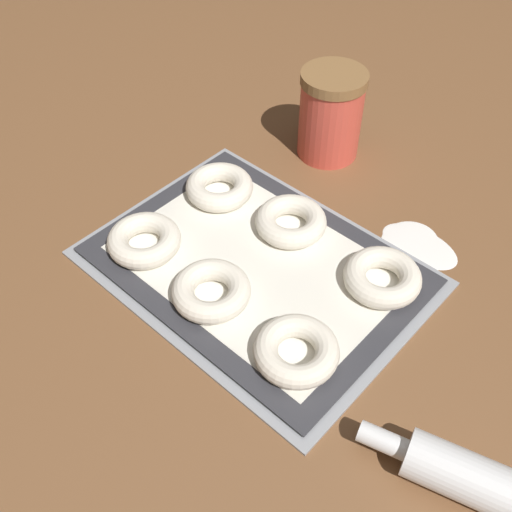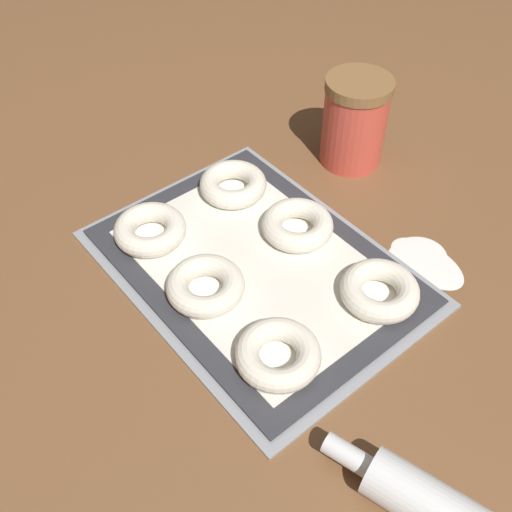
{
  "view_description": "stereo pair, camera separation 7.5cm",
  "coord_description": "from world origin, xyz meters",
  "px_view_note": "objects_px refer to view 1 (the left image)",
  "views": [
    {
      "loc": [
        0.34,
        -0.41,
        0.59
      ],
      "look_at": [
        -0.02,
        -0.01,
        0.03
      ],
      "focal_mm": 42.0,
      "sensor_mm": 36.0,
      "label": 1
    },
    {
      "loc": [
        0.39,
        -0.35,
        0.59
      ],
      "look_at": [
        -0.02,
        -0.01,
        0.03
      ],
      "focal_mm": 42.0,
      "sensor_mm": 36.0,
      "label": 2
    }
  ],
  "objects_px": {
    "bagel_front_right": "(296,351)",
    "bagel_back_right": "(382,277)",
    "bagel_front_left": "(144,240)",
    "bagel_back_left": "(219,187)",
    "flour_canister": "(331,114)",
    "baking_tray": "(256,267)",
    "bagel_back_center": "(291,221)",
    "bagel_front_center": "(211,291)"
  },
  "relations": [
    {
      "from": "bagel_front_right",
      "to": "bagel_back_right",
      "type": "xyz_separation_m",
      "value": [
        0.01,
        0.16,
        0.0
      ]
    },
    {
      "from": "baking_tray",
      "to": "bagel_front_right",
      "type": "bearing_deg",
      "value": -30.27
    },
    {
      "from": "bagel_front_right",
      "to": "bagel_back_right",
      "type": "relative_size",
      "value": 1.0
    },
    {
      "from": "bagel_back_center",
      "to": "bagel_front_center",
      "type": "bearing_deg",
      "value": -87.2
    },
    {
      "from": "bagel_back_center",
      "to": "bagel_back_right",
      "type": "xyz_separation_m",
      "value": [
        0.15,
        -0.0,
        0.0
      ]
    },
    {
      "from": "bagel_back_left",
      "to": "flour_canister",
      "type": "relative_size",
      "value": 0.7
    },
    {
      "from": "bagel_front_left",
      "to": "bagel_back_center",
      "type": "height_order",
      "value": "same"
    },
    {
      "from": "bagel_back_center",
      "to": "flour_canister",
      "type": "bearing_deg",
      "value": 113.19
    },
    {
      "from": "bagel_back_right",
      "to": "bagel_back_left",
      "type": "bearing_deg",
      "value": -176.91
    },
    {
      "from": "bagel_front_center",
      "to": "flour_canister",
      "type": "relative_size",
      "value": 0.7
    },
    {
      "from": "bagel_front_left",
      "to": "bagel_front_right",
      "type": "distance_m",
      "value": 0.26
    },
    {
      "from": "bagel_front_left",
      "to": "bagel_front_right",
      "type": "xyz_separation_m",
      "value": [
        0.26,
        0.0,
        0.0
      ]
    },
    {
      "from": "bagel_back_center",
      "to": "flour_canister",
      "type": "distance_m",
      "value": 0.21
    },
    {
      "from": "bagel_back_right",
      "to": "flour_canister",
      "type": "height_order",
      "value": "flour_canister"
    },
    {
      "from": "bagel_front_left",
      "to": "bagel_front_right",
      "type": "height_order",
      "value": "same"
    },
    {
      "from": "bagel_back_left",
      "to": "bagel_back_right",
      "type": "distance_m",
      "value": 0.28
    },
    {
      "from": "baking_tray",
      "to": "bagel_front_left",
      "type": "bearing_deg",
      "value": -148.4
    },
    {
      "from": "bagel_front_center",
      "to": "bagel_back_center",
      "type": "bearing_deg",
      "value": 92.8
    },
    {
      "from": "bagel_front_right",
      "to": "bagel_back_left",
      "type": "distance_m",
      "value": 0.3
    },
    {
      "from": "bagel_front_left",
      "to": "bagel_back_left",
      "type": "height_order",
      "value": "same"
    },
    {
      "from": "bagel_front_left",
      "to": "bagel_back_center",
      "type": "xyz_separation_m",
      "value": [
        0.12,
        0.16,
        0.0
      ]
    },
    {
      "from": "baking_tray",
      "to": "bagel_back_center",
      "type": "distance_m",
      "value": 0.08
    },
    {
      "from": "bagel_front_left",
      "to": "flour_canister",
      "type": "distance_m",
      "value": 0.35
    },
    {
      "from": "bagel_front_center",
      "to": "bagel_front_right",
      "type": "relative_size",
      "value": 1.0
    },
    {
      "from": "bagel_back_left",
      "to": "bagel_back_center",
      "type": "bearing_deg",
      "value": 6.89
    },
    {
      "from": "bagel_back_center",
      "to": "bagel_back_right",
      "type": "bearing_deg",
      "value": -0.06
    },
    {
      "from": "bagel_front_center",
      "to": "bagel_back_left",
      "type": "distance_m",
      "value": 0.2
    },
    {
      "from": "bagel_back_left",
      "to": "flour_canister",
      "type": "xyz_separation_m",
      "value": [
        0.04,
        0.2,
        0.05
      ]
    },
    {
      "from": "bagel_front_center",
      "to": "baking_tray",
      "type": "bearing_deg",
      "value": 89.29
    },
    {
      "from": "baking_tray",
      "to": "bagel_back_center",
      "type": "xyz_separation_m",
      "value": [
        -0.01,
        0.08,
        0.02
      ]
    },
    {
      "from": "bagel_back_right",
      "to": "flour_canister",
      "type": "xyz_separation_m",
      "value": [
        -0.23,
        0.19,
        0.05
      ]
    },
    {
      "from": "bagel_back_center",
      "to": "flour_canister",
      "type": "relative_size",
      "value": 0.7
    },
    {
      "from": "bagel_back_left",
      "to": "flour_canister",
      "type": "distance_m",
      "value": 0.21
    },
    {
      "from": "bagel_front_right",
      "to": "bagel_back_center",
      "type": "height_order",
      "value": "same"
    },
    {
      "from": "bagel_front_left",
      "to": "bagel_back_right",
      "type": "bearing_deg",
      "value": 30.53
    },
    {
      "from": "baking_tray",
      "to": "bagel_front_center",
      "type": "distance_m",
      "value": 0.08
    },
    {
      "from": "baking_tray",
      "to": "bagel_back_left",
      "type": "bearing_deg",
      "value": 153.66
    },
    {
      "from": "bagel_back_right",
      "to": "bagel_front_left",
      "type": "bearing_deg",
      "value": -149.47
    },
    {
      "from": "bagel_back_left",
      "to": "bagel_back_right",
      "type": "bearing_deg",
      "value": 3.09
    },
    {
      "from": "bagel_back_center",
      "to": "flour_canister",
      "type": "xyz_separation_m",
      "value": [
        -0.08,
        0.19,
        0.05
      ]
    },
    {
      "from": "bagel_front_right",
      "to": "flour_canister",
      "type": "distance_m",
      "value": 0.41
    },
    {
      "from": "bagel_front_left",
      "to": "bagel_back_right",
      "type": "xyz_separation_m",
      "value": [
        0.27,
        0.16,
        0.0
      ]
    }
  ]
}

